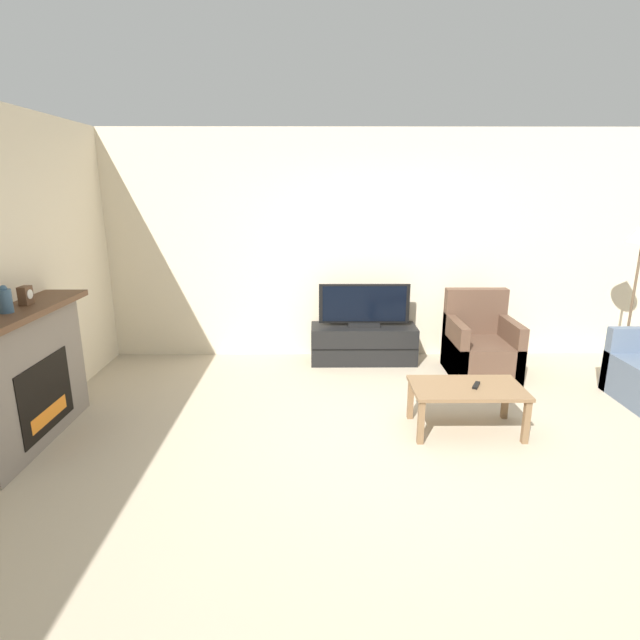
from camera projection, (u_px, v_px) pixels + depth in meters
The scene contains 10 objects.
ground_plane at pixel (406, 447), 4.06m from camera, with size 24.00×24.00×0.00m, color tan.
wall_back at pixel (377, 247), 5.98m from camera, with size 12.00×0.06×2.70m.
fireplace at pixel (25, 376), 4.00m from camera, with size 0.42×1.52×1.13m.
mantel_vase_centre_left at pixel (5, 300), 3.72m from camera, with size 0.10×0.10×0.21m.
mantel_clock at pixel (26, 295), 3.98m from camera, with size 0.08×0.11×0.15m.
tv_stand at pixel (363, 344), 5.99m from camera, with size 1.25×0.46×0.44m.
tv at pixel (364, 307), 5.87m from camera, with size 1.07×0.18×0.51m.
armchair at pixel (480, 348), 5.58m from camera, with size 0.70×0.76×0.92m.
coffee_table at pixel (467, 392), 4.25m from camera, with size 0.94×0.54×0.41m.
remote at pixel (476, 385), 4.23m from camera, with size 0.11×0.15×0.02m.
Camera 1 is at (-0.73, -3.65, 2.05)m, focal length 28.00 mm.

